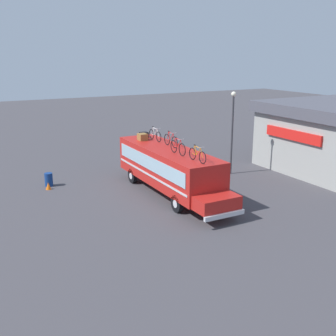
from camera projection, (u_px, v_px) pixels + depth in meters
The scene contains 11 objects.
ground_plane at pixel (168, 192), 26.08m from camera, with size 120.00×120.00×0.00m, color #423F44.
bus at pixel (169, 167), 25.44m from camera, with size 10.83×2.61×2.86m.
luggage_bag_1 at pixel (144, 135), 28.55m from camera, with size 0.44×0.56×0.37m, color black.
luggage_bag_2 at pixel (142, 137), 27.63m from camera, with size 0.63×0.54×0.44m, color olive.
rooftop_bicycle_1 at pixel (155, 135), 27.47m from camera, with size 1.75×0.44×0.91m.
rooftop_bicycle_2 at pixel (171, 140), 25.74m from camera, with size 1.70×0.44×0.95m.
rooftop_bicycle_3 at pixel (178, 147), 23.70m from camera, with size 1.72×0.44×0.98m.
rooftop_bicycle_4 at pixel (197, 155), 22.07m from camera, with size 1.68×0.44×0.89m.
trash_bin at pixel (49, 180), 27.23m from camera, with size 0.52×0.52×0.89m, color navy.
traffic_cone at pixel (48, 186), 26.60m from camera, with size 0.34×0.34×0.47m, color orange.
street_lamp at pixel (232, 124), 29.21m from camera, with size 0.36×0.36×5.93m.
Camera 1 is at (21.78, -11.71, 8.45)m, focal length 44.15 mm.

